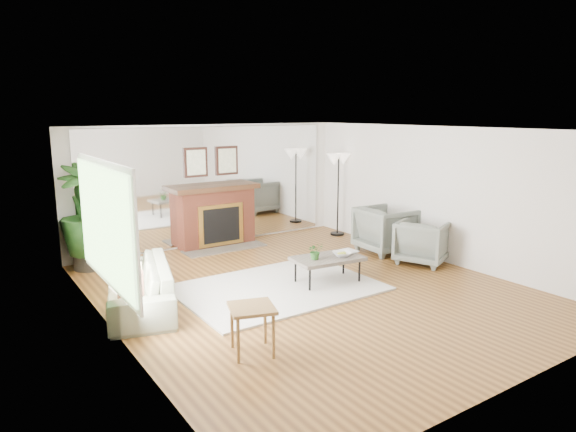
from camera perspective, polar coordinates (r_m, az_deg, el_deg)
ground at (r=8.18m, az=2.43°, el=-8.19°), size 7.00×7.00×0.00m
wall_left at (r=6.57m, az=-19.03°, el=-2.40°), size 0.02×7.00×2.50m
wall_right at (r=9.89m, az=16.61°, el=2.29°), size 0.02×7.00×2.50m
wall_back at (r=10.81m, az=-8.54°, el=3.40°), size 6.00×0.02×2.50m
mirror_panel at (r=10.79m, az=-8.50°, el=3.39°), size 5.40×0.04×2.40m
window_panel at (r=6.93m, az=-19.71°, el=-0.89°), size 0.04×2.40×1.50m
fireplace at (r=10.71m, az=-7.92°, el=0.13°), size 1.85×0.83×2.05m
area_rug at (r=8.21m, az=-1.14°, el=-7.98°), size 3.06×2.19×0.03m
coffee_table at (r=8.36m, az=4.43°, el=-4.81°), size 1.19×0.77×0.45m
sofa at (r=7.71m, az=-16.27°, el=-7.39°), size 1.40×2.33×0.64m
armchair_back at (r=10.38m, az=10.81°, el=-1.48°), size 1.06×1.04×0.91m
armchair_front at (r=9.78m, az=14.72°, el=-2.78°), size 1.16×1.14×0.80m
side_table at (r=6.00m, az=-4.03°, el=-10.80°), size 0.63×0.63×0.57m
potted_ficus at (r=9.66m, az=-21.53°, el=0.29°), size 1.02×1.02×1.89m
floor_lamp at (r=11.48m, az=5.64°, el=5.58°), size 0.60×0.33×1.85m
tabletop_plant at (r=8.18m, az=3.06°, el=-3.89°), size 0.29×0.27×0.27m
fruit_bowl at (r=8.40m, az=5.99°, el=-4.23°), size 0.37×0.37×0.07m
book at (r=8.63m, az=6.30°, el=-3.99°), size 0.22×0.29×0.02m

